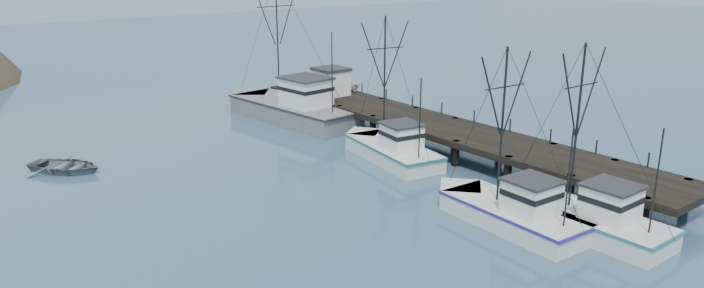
{
  "coord_description": "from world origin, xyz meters",
  "views": [
    {
      "loc": [
        -23.04,
        -20.43,
        15.4
      ],
      "look_at": [
        3.52,
        13.85,
        2.5
      ],
      "focal_mm": 32.0,
      "sensor_mm": 36.0,
      "label": 1
    }
  ],
  "objects_px": {
    "trawler_near": "(583,217)",
    "motorboat": "(66,171)",
    "pier_shed": "(331,81)",
    "trawler_mid": "(509,211)",
    "pickup_truck": "(337,85)",
    "work_vessel": "(290,108)",
    "trawler_far": "(390,149)",
    "pier": "(434,126)"
  },
  "relations": [
    {
      "from": "trawler_mid",
      "to": "motorboat",
      "type": "height_order",
      "value": "trawler_mid"
    },
    {
      "from": "pier",
      "to": "trawler_near",
      "type": "distance_m",
      "value": 18.75
    },
    {
      "from": "work_vessel",
      "to": "trawler_near",
      "type": "bearing_deg",
      "value": -90.97
    },
    {
      "from": "trawler_mid",
      "to": "trawler_near",
      "type": "bearing_deg",
      "value": -50.13
    },
    {
      "from": "trawler_mid",
      "to": "motorboat",
      "type": "relative_size",
      "value": 1.94
    },
    {
      "from": "pier",
      "to": "trawler_near",
      "type": "height_order",
      "value": "trawler_near"
    },
    {
      "from": "trawler_far",
      "to": "motorboat",
      "type": "bearing_deg",
      "value": 149.42
    },
    {
      "from": "motorboat",
      "to": "pier",
      "type": "bearing_deg",
      "value": -62.45
    },
    {
      "from": "pickup_truck",
      "to": "motorboat",
      "type": "height_order",
      "value": "pickup_truck"
    },
    {
      "from": "pier",
      "to": "trawler_mid",
      "type": "relative_size",
      "value": 4.01
    },
    {
      "from": "pier",
      "to": "motorboat",
      "type": "distance_m",
      "value": 29.36
    },
    {
      "from": "pier_shed",
      "to": "work_vessel",
      "type": "bearing_deg",
      "value": 173.91
    },
    {
      "from": "trawler_near",
      "to": "pier_shed",
      "type": "height_order",
      "value": "trawler_near"
    },
    {
      "from": "work_vessel",
      "to": "pier_shed",
      "type": "xyz_separation_m",
      "value": [
        4.62,
        -0.49,
        2.19
      ]
    },
    {
      "from": "pickup_truck",
      "to": "motorboat",
      "type": "bearing_deg",
      "value": 93.69
    },
    {
      "from": "trawler_near",
      "to": "trawler_mid",
      "type": "bearing_deg",
      "value": 129.87
    },
    {
      "from": "pier_shed",
      "to": "motorboat",
      "type": "distance_m",
      "value": 26.76
    },
    {
      "from": "motorboat",
      "to": "trawler_near",
      "type": "bearing_deg",
      "value": -92.95
    },
    {
      "from": "trawler_mid",
      "to": "pickup_truck",
      "type": "relative_size",
      "value": 2.16
    },
    {
      "from": "pier",
      "to": "work_vessel",
      "type": "bearing_deg",
      "value": 108.42
    },
    {
      "from": "trawler_mid",
      "to": "work_vessel",
      "type": "xyz_separation_m",
      "value": [
        3.27,
        29.54,
        0.41
      ]
    },
    {
      "from": "motorboat",
      "to": "trawler_far",
      "type": "bearing_deg",
      "value": -68.98
    },
    {
      "from": "pier_shed",
      "to": "pickup_truck",
      "type": "bearing_deg",
      "value": 29.55
    },
    {
      "from": "trawler_far",
      "to": "pickup_truck",
      "type": "height_order",
      "value": "trawler_far"
    },
    {
      "from": "pickup_truck",
      "to": "trawler_mid",
      "type": "bearing_deg",
      "value": 159.96
    },
    {
      "from": "trawler_mid",
      "to": "pier",
      "type": "bearing_deg",
      "value": 60.65
    },
    {
      "from": "trawler_mid",
      "to": "pickup_truck",
      "type": "bearing_deg",
      "value": 72.85
    },
    {
      "from": "trawler_near",
      "to": "pickup_truck",
      "type": "bearing_deg",
      "value": 78.91
    },
    {
      "from": "pier_shed",
      "to": "motorboat",
      "type": "relative_size",
      "value": 0.56
    },
    {
      "from": "trawler_mid",
      "to": "motorboat",
      "type": "distance_m",
      "value": 32.42
    },
    {
      "from": "trawler_near",
      "to": "trawler_mid",
      "type": "distance_m",
      "value": 4.24
    },
    {
      "from": "work_vessel",
      "to": "pickup_truck",
      "type": "relative_size",
      "value": 3.44
    },
    {
      "from": "trawler_near",
      "to": "pickup_truck",
      "type": "distance_m",
      "value": 33.72
    },
    {
      "from": "pier",
      "to": "pier_shed",
      "type": "bearing_deg",
      "value": 91.35
    },
    {
      "from": "trawler_mid",
      "to": "pier_shed",
      "type": "relative_size",
      "value": 3.43
    },
    {
      "from": "pickup_truck",
      "to": "motorboat",
      "type": "relative_size",
      "value": 0.9
    },
    {
      "from": "trawler_far",
      "to": "pier_shed",
      "type": "xyz_separation_m",
      "value": [
        5.11,
        15.05,
        2.6
      ]
    },
    {
      "from": "trawler_near",
      "to": "trawler_mid",
      "type": "height_order",
      "value": "trawler_near"
    },
    {
      "from": "pickup_truck",
      "to": "trawler_near",
      "type": "bearing_deg",
      "value": 166.02
    },
    {
      "from": "pier",
      "to": "trawler_far",
      "type": "relative_size",
      "value": 3.82
    },
    {
      "from": "trawler_near",
      "to": "motorboat",
      "type": "distance_m",
      "value": 36.64
    },
    {
      "from": "trawler_far",
      "to": "pier_shed",
      "type": "distance_m",
      "value": 16.11
    }
  ]
}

